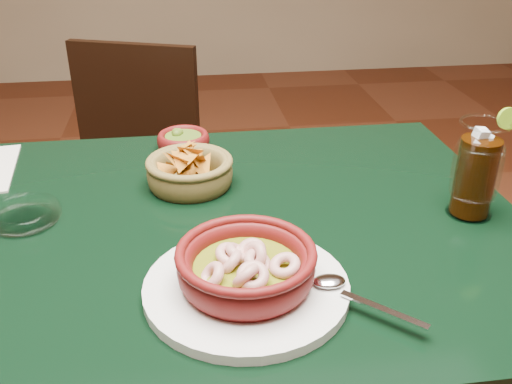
{
  "coord_description": "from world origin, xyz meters",
  "views": [
    {
      "loc": [
        0.03,
        -0.83,
        1.24
      ],
      "look_at": [
        0.14,
        -0.02,
        0.81
      ],
      "focal_mm": 40.0,
      "sensor_mm": 36.0,
      "label": 1
    }
  ],
  "objects": [
    {
      "name": "dining_table",
      "position": [
        0.0,
        0.0,
        0.65
      ],
      "size": [
        1.2,
        0.8,
        0.75
      ],
      "color": "black",
      "rests_on": "ground"
    },
    {
      "name": "shrimp_plate",
      "position": [
        0.1,
        -0.2,
        0.78
      ],
      "size": [
        0.36,
        0.28,
        0.08
      ],
      "color": "silver",
      "rests_on": "dining_table"
    },
    {
      "name": "chip_basket",
      "position": [
        0.04,
        0.14,
        0.78
      ],
      "size": [
        0.19,
        0.19,
        0.12
      ],
      "color": "brown",
      "rests_on": "dining_table"
    },
    {
      "name": "cola_drink",
      "position": [
        0.51,
        -0.04,
        0.83
      ],
      "size": [
        0.17,
        0.17,
        0.19
      ],
      "color": "white",
      "rests_on": "dining_table"
    },
    {
      "name": "guacamole_ramekin",
      "position": [
        0.03,
        0.31,
        0.77
      ],
      "size": [
        0.13,
        0.13,
        0.04
      ],
      "color": "#510D0C",
      "rests_on": "dining_table"
    },
    {
      "name": "dining_chair",
      "position": [
        -0.15,
        0.7,
        0.48
      ],
      "size": [
        0.52,
        0.52,
        0.87
      ],
      "color": "black",
      "rests_on": "ground"
    },
    {
      "name": "glass_ashtray",
      "position": [
        -0.24,
        0.04,
        0.76
      ],
      "size": [
        0.13,
        0.13,
        0.03
      ],
      "color": "white",
      "rests_on": "dining_table"
    }
  ]
}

